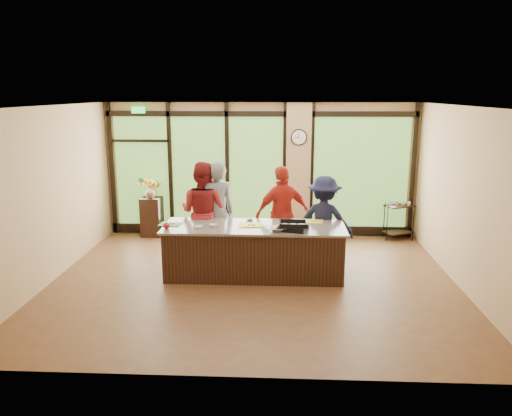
# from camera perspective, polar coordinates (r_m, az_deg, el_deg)

# --- Properties ---
(floor) EXTENTS (7.00, 7.00, 0.00)m
(floor) POSITION_cam_1_polar(r_m,az_deg,el_deg) (8.79, -0.32, -8.37)
(floor) COLOR #53331D
(floor) RESTS_ON ground
(ceiling) EXTENTS (7.00, 7.00, 0.00)m
(ceiling) POSITION_cam_1_polar(r_m,az_deg,el_deg) (8.18, -0.34, 11.58)
(ceiling) COLOR silver
(ceiling) RESTS_ON back_wall
(back_wall) EXTENTS (7.00, 0.00, 7.00)m
(back_wall) POSITION_cam_1_polar(r_m,az_deg,el_deg) (11.31, 0.51, 4.38)
(back_wall) COLOR tan
(back_wall) RESTS_ON floor
(left_wall) EXTENTS (0.00, 6.00, 6.00)m
(left_wall) POSITION_cam_1_polar(r_m,az_deg,el_deg) (9.23, -22.58, 1.37)
(left_wall) COLOR tan
(left_wall) RESTS_ON floor
(right_wall) EXTENTS (0.00, 6.00, 6.00)m
(right_wall) POSITION_cam_1_polar(r_m,az_deg,el_deg) (8.88, 22.84, 0.91)
(right_wall) COLOR tan
(right_wall) RESTS_ON floor
(window_wall) EXTENTS (6.90, 0.12, 3.00)m
(window_wall) POSITION_cam_1_polar(r_m,az_deg,el_deg) (11.27, 1.33, 3.81)
(window_wall) COLOR tan
(window_wall) RESTS_ON floor
(island_base) EXTENTS (3.10, 1.00, 0.88)m
(island_base) POSITION_cam_1_polar(r_m,az_deg,el_deg) (8.92, -0.21, -5.04)
(island_base) COLOR black
(island_base) RESTS_ON floor
(countertop) EXTENTS (3.20, 1.10, 0.04)m
(countertop) POSITION_cam_1_polar(r_m,az_deg,el_deg) (8.79, -0.22, -2.19)
(countertop) COLOR gray
(countertop) RESTS_ON island_base
(wall_clock) EXTENTS (0.36, 0.04, 0.36)m
(wall_clock) POSITION_cam_1_polar(r_m,az_deg,el_deg) (11.08, 4.93, 8.06)
(wall_clock) COLOR black
(wall_clock) RESTS_ON window_wall
(cook_left) EXTENTS (0.84, 0.69, 1.96)m
(cook_left) POSITION_cam_1_polar(r_m,az_deg,el_deg) (9.55, -4.55, -0.47)
(cook_left) COLOR slate
(cook_left) RESTS_ON floor
(cook_midleft) EXTENTS (1.16, 1.04, 1.96)m
(cook_midleft) POSITION_cam_1_polar(r_m,az_deg,el_deg) (9.57, -6.06, -0.50)
(cook_midleft) COLOR maroon
(cook_midleft) RESTS_ON floor
(cook_midright) EXTENTS (1.18, 0.86, 1.86)m
(cook_midright) POSITION_cam_1_polar(r_m,az_deg,el_deg) (9.59, 3.04, -0.69)
(cook_midright) COLOR #AE251A
(cook_midright) RESTS_ON floor
(cook_right) EXTENTS (1.21, 0.84, 1.71)m
(cook_right) POSITION_cam_1_polar(r_m,az_deg,el_deg) (9.49, 7.75, -1.44)
(cook_right) COLOR #161831
(cook_right) RESTS_ON floor
(roasting_pan) EXTENTS (0.55, 0.49, 0.08)m
(roasting_pan) POSITION_cam_1_polar(r_m,az_deg,el_deg) (8.52, 4.27, -2.29)
(roasting_pan) COLOR black
(roasting_pan) RESTS_ON countertop
(mixing_bowl) EXTENTS (0.39, 0.39, 0.07)m
(mixing_bowl) POSITION_cam_1_polar(r_m,az_deg,el_deg) (8.46, 2.52, -2.40)
(mixing_bowl) COLOR silver
(mixing_bowl) RESTS_ON countertop
(cutting_board_left) EXTENTS (0.40, 0.32, 0.01)m
(cutting_board_left) POSITION_cam_1_polar(r_m,az_deg,el_deg) (9.00, -9.80, -1.85)
(cutting_board_left) COLOR green
(cutting_board_left) RESTS_ON countertop
(cutting_board_center) EXTENTS (0.45, 0.36, 0.01)m
(cutting_board_center) POSITION_cam_1_polar(r_m,az_deg,el_deg) (8.82, -0.61, -1.96)
(cutting_board_center) COLOR yellow
(cutting_board_center) RESTS_ON countertop
(cutting_board_right) EXTENTS (0.41, 0.33, 0.01)m
(cutting_board_right) POSITION_cam_1_polar(r_m,az_deg,el_deg) (9.12, 6.48, -1.53)
(cutting_board_right) COLOR yellow
(cutting_board_right) RESTS_ON countertop
(prep_bowl_near) EXTENTS (0.17, 0.17, 0.04)m
(prep_bowl_near) POSITION_cam_1_polar(r_m,az_deg,el_deg) (8.68, -6.58, -2.18)
(prep_bowl_near) COLOR white
(prep_bowl_near) RESTS_ON countertop
(prep_bowl_mid) EXTENTS (0.19, 0.19, 0.05)m
(prep_bowl_mid) POSITION_cam_1_polar(r_m,az_deg,el_deg) (8.77, -4.91, -1.99)
(prep_bowl_mid) COLOR white
(prep_bowl_mid) RESTS_ON countertop
(prep_bowl_far) EXTENTS (0.16, 0.16, 0.04)m
(prep_bowl_far) POSITION_cam_1_polar(r_m,az_deg,el_deg) (9.18, -0.71, -1.28)
(prep_bowl_far) COLOR white
(prep_bowl_far) RESTS_ON countertop
(red_ramekin) EXTENTS (0.14, 0.14, 0.09)m
(red_ramekin) POSITION_cam_1_polar(r_m,az_deg,el_deg) (8.73, -10.19, -2.06)
(red_ramekin) COLOR red
(red_ramekin) RESTS_ON countertop
(flower_stand) EXTENTS (0.46, 0.46, 0.89)m
(flower_stand) POSITION_cam_1_polar(r_m,az_deg,el_deg) (11.64, -11.80, -0.96)
(flower_stand) COLOR black
(flower_stand) RESTS_ON floor
(flower_vase) EXTENTS (0.30, 0.30, 0.28)m
(flower_vase) POSITION_cam_1_polar(r_m,az_deg,el_deg) (11.51, -11.93, 1.86)
(flower_vase) COLOR olive
(flower_vase) RESTS_ON flower_stand
(bar_cart) EXTENTS (0.72, 0.59, 0.86)m
(bar_cart) POSITION_cam_1_polar(r_m,az_deg,el_deg) (11.55, 16.01, -0.95)
(bar_cart) COLOR black
(bar_cart) RESTS_ON floor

